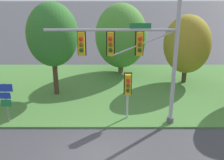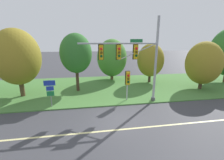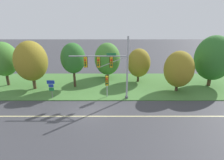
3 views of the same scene
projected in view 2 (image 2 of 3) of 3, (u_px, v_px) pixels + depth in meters
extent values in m
plane|color=#3D3D42|center=(118.00, 120.00, 11.00)|extent=(160.00, 160.00, 0.00)
cube|color=beige|center=(121.00, 130.00, 9.85)|extent=(36.00, 0.16, 0.01)
cube|color=#477A38|center=(105.00, 87.00, 18.87)|extent=(48.00, 11.50, 0.10)
cylinder|color=#9EA0A5|center=(156.00, 61.00, 13.57)|extent=(0.22, 0.22, 7.65)
cylinder|color=#4C4C51|center=(153.00, 99.00, 14.49)|extent=(0.40, 0.40, 0.30)
cylinder|color=#9EA0A5|center=(119.00, 43.00, 12.65)|extent=(6.88, 0.14, 0.14)
cylinder|color=#9EA0A5|center=(138.00, 52.00, 13.09)|extent=(3.47, 0.08, 1.47)
cube|color=gold|center=(136.00, 52.00, 13.06)|extent=(0.34, 0.28, 1.22)
cube|color=black|center=(135.00, 52.00, 13.22)|extent=(0.46, 0.04, 1.34)
sphere|color=red|center=(137.00, 49.00, 12.82)|extent=(0.22, 0.22, 0.22)
sphere|color=#51420C|center=(136.00, 52.00, 12.89)|extent=(0.22, 0.22, 0.22)
sphere|color=#0C4219|center=(136.00, 56.00, 12.97)|extent=(0.22, 0.22, 0.22)
cube|color=gold|center=(119.00, 52.00, 12.83)|extent=(0.34, 0.28, 1.22)
cube|color=black|center=(118.00, 52.00, 12.98)|extent=(0.46, 0.04, 1.34)
sphere|color=red|center=(119.00, 49.00, 12.58)|extent=(0.22, 0.22, 0.22)
sphere|color=#51420C|center=(119.00, 52.00, 12.66)|extent=(0.22, 0.22, 0.22)
sphere|color=#0C4219|center=(119.00, 56.00, 12.73)|extent=(0.22, 0.22, 0.22)
cube|color=gold|center=(101.00, 52.00, 12.59)|extent=(0.34, 0.28, 1.22)
cube|color=black|center=(101.00, 52.00, 12.74)|extent=(0.46, 0.04, 1.34)
sphere|color=red|center=(101.00, 49.00, 12.35)|extent=(0.22, 0.22, 0.22)
sphere|color=#51420C|center=(101.00, 53.00, 12.42)|extent=(0.22, 0.22, 0.22)
sphere|color=#0C4219|center=(101.00, 56.00, 12.50)|extent=(0.22, 0.22, 0.22)
cube|color=#196B33|center=(136.00, 41.00, 12.78)|extent=(1.10, 0.04, 0.28)
cylinder|color=#9EA0A5|center=(127.00, 86.00, 14.34)|extent=(0.12, 0.12, 2.76)
cube|color=gold|center=(128.00, 78.00, 13.95)|extent=(0.34, 0.28, 1.22)
cube|color=black|center=(127.00, 78.00, 14.10)|extent=(0.46, 0.04, 1.34)
sphere|color=red|center=(129.00, 76.00, 13.70)|extent=(0.22, 0.22, 0.22)
sphere|color=#51420C|center=(128.00, 79.00, 13.78)|extent=(0.22, 0.22, 0.22)
sphere|color=#0C4219|center=(128.00, 82.00, 13.85)|extent=(0.22, 0.22, 0.22)
cylinder|color=slate|center=(51.00, 93.00, 12.85)|extent=(0.08, 0.08, 2.41)
cube|color=#193399|center=(49.00, 83.00, 12.59)|extent=(0.94, 0.03, 0.45)
cube|color=#193399|center=(50.00, 88.00, 12.71)|extent=(0.61, 0.03, 0.38)
cube|color=#197238|center=(51.00, 94.00, 12.82)|extent=(0.61, 0.03, 0.42)
cylinder|color=#4C3823|center=(21.00, 83.00, 15.38)|extent=(0.44, 0.44, 2.82)
ellipsoid|color=olive|center=(17.00, 57.00, 14.72)|extent=(4.42, 4.42, 5.52)
cylinder|color=#423021|center=(77.00, 77.00, 16.96)|extent=(0.35, 0.35, 3.32)
ellipsoid|color=#2D6B28|center=(76.00, 53.00, 16.31)|extent=(3.45, 3.45, 4.31)
cylinder|color=brown|center=(112.00, 73.00, 22.29)|extent=(0.43, 0.43, 2.02)
ellipsoid|color=#478433|center=(112.00, 58.00, 21.74)|extent=(4.31, 4.31, 5.38)
cylinder|color=#423021|center=(150.00, 75.00, 20.85)|extent=(0.36, 0.36, 2.07)
ellipsoid|color=olive|center=(151.00, 60.00, 20.35)|extent=(3.57, 3.57, 4.46)
cylinder|color=#423021|center=(201.00, 81.00, 17.87)|extent=(0.40, 0.40, 2.01)
ellipsoid|color=olive|center=(204.00, 63.00, 17.35)|extent=(3.95, 3.95, 4.94)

